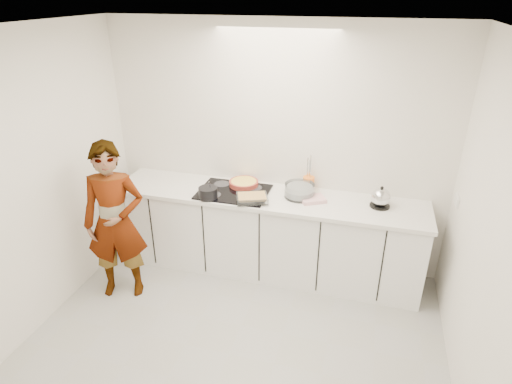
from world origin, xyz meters
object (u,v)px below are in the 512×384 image
(utensil_crock, at_px, (308,184))
(cook, at_px, (115,222))
(hob, at_px, (234,192))
(saucepan, at_px, (208,192))
(baking_dish, at_px, (252,198))
(tart_dish, at_px, (244,183))
(kettle, at_px, (381,198))
(mixing_bowl, at_px, (300,191))

(utensil_crock, height_order, cook, cook)
(hob, xyz_separation_m, saucepan, (-0.20, -0.20, 0.06))
(hob, height_order, baking_dish, baking_dish)
(cook, bearing_deg, utensil_crock, 11.24)
(tart_dish, distance_m, kettle, 1.41)
(hob, relative_size, tart_dish, 2.08)
(utensil_crock, relative_size, cook, 0.09)
(tart_dish, height_order, saucepan, saucepan)
(tart_dish, height_order, mixing_bowl, mixing_bowl)
(saucepan, relative_size, utensil_crock, 1.52)
(saucepan, distance_m, utensil_crock, 1.05)
(utensil_crock, bearing_deg, tart_dish, -172.05)
(hob, height_order, cook, cook)
(hob, distance_m, cook, 1.21)
(saucepan, distance_m, baking_dish, 0.45)
(tart_dish, distance_m, baking_dish, 0.38)
(baking_dish, bearing_deg, mixing_bowl, 29.27)
(baking_dish, relative_size, mixing_bowl, 0.95)
(cook, bearing_deg, baking_dish, 6.12)
(kettle, bearing_deg, tart_dish, 176.29)
(tart_dish, xyz_separation_m, utensil_crock, (0.68, 0.10, 0.03))
(hob, xyz_separation_m, tart_dish, (0.06, 0.17, 0.04))
(hob, bearing_deg, utensil_crock, 19.61)
(tart_dish, bearing_deg, saucepan, -124.98)
(baking_dish, xyz_separation_m, mixing_bowl, (0.43, 0.24, 0.02))
(saucepan, bearing_deg, tart_dish, 55.02)
(hob, bearing_deg, cook, -142.77)
(baking_dish, xyz_separation_m, kettle, (1.22, 0.24, 0.05))
(hob, distance_m, tart_dish, 0.18)
(baking_dish, distance_m, cook, 1.34)
(saucepan, bearing_deg, baking_dish, 5.38)
(saucepan, height_order, utensil_crock, saucepan)
(saucepan, bearing_deg, kettle, 9.55)
(mixing_bowl, relative_size, utensil_crock, 2.56)
(kettle, relative_size, cook, 0.14)
(saucepan, relative_size, mixing_bowl, 0.59)
(cook, bearing_deg, tart_dish, 22.35)
(hob, xyz_separation_m, baking_dish, (0.25, -0.16, 0.04))
(mixing_bowl, xyz_separation_m, utensil_crock, (0.06, 0.18, 0.01))
(baking_dish, bearing_deg, cook, -154.83)
(saucepan, bearing_deg, mixing_bowl, 17.92)
(cook, bearing_deg, saucepan, 15.65)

